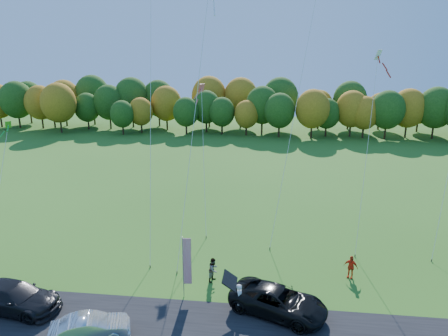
# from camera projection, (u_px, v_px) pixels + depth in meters

# --- Properties ---
(ground) EXTENTS (160.00, 160.00, 0.00)m
(ground) POSITION_uv_depth(u_px,v_px,m) (213.00, 293.00, 26.65)
(ground) COLOR #2C6019
(asphalt_strip) EXTENTS (90.00, 6.00, 0.01)m
(asphalt_strip) POSITION_uv_depth(u_px,v_px,m) (204.00, 333.00, 22.83)
(asphalt_strip) COLOR black
(asphalt_strip) RESTS_ON ground
(tree_line) EXTENTS (116.00, 12.00, 10.00)m
(tree_line) POSITION_uv_depth(u_px,v_px,m) (253.00, 135.00, 79.16)
(tree_line) COLOR #1E4711
(tree_line) RESTS_ON ground
(black_suv) EXTENTS (6.58, 4.80, 1.66)m
(black_suv) POSITION_uv_depth(u_px,v_px,m) (278.00, 301.00, 24.39)
(black_suv) COLOR black
(black_suv) RESTS_ON ground
(silver_sedan) EXTENTS (4.55, 2.96, 1.42)m
(silver_sedan) POSITION_uv_depth(u_px,v_px,m) (90.00, 328.00, 22.18)
(silver_sedan) COLOR silver
(silver_sedan) RESTS_ON ground
(dark_truck_a) EXTENTS (6.22, 3.16, 1.73)m
(dark_truck_a) POSITION_uv_depth(u_px,v_px,m) (14.00, 297.00, 24.73)
(dark_truck_a) COLOR black
(dark_truck_a) RESTS_ON ground
(person_tailgate_a) EXTENTS (0.60, 0.77, 1.87)m
(person_tailgate_a) POSITION_uv_depth(u_px,v_px,m) (240.00, 298.00, 24.51)
(person_tailgate_a) COLOR white
(person_tailgate_a) RESTS_ON ground
(person_tailgate_b) EXTENTS (0.93, 1.03, 1.73)m
(person_tailgate_b) POSITION_uv_depth(u_px,v_px,m) (213.00, 270.00, 27.89)
(person_tailgate_b) COLOR gray
(person_tailgate_b) RESTS_ON ground
(person_east) EXTENTS (1.07, 0.79, 1.69)m
(person_east) POSITION_uv_depth(u_px,v_px,m) (351.00, 267.00, 28.28)
(person_east) COLOR red
(person_east) RESTS_ON ground
(feather_flag) EXTENTS (0.57, 0.13, 4.30)m
(feather_flag) POSITION_uv_depth(u_px,v_px,m) (186.00, 261.00, 25.54)
(feather_flag) COLOR #999999
(feather_flag) RESTS_ON ground
(kite_delta_blue) EXTENTS (3.44, 12.49, 27.78)m
(kite_delta_blue) POSITION_uv_depth(u_px,v_px,m) (151.00, 76.00, 31.76)
(kite_delta_blue) COLOR #4C3F33
(kite_delta_blue) RESTS_ON ground
(kite_parafoil_orange) EXTENTS (6.84, 13.04, 31.77)m
(kite_parafoil_orange) POSITION_uv_depth(u_px,v_px,m) (306.00, 50.00, 33.97)
(kite_parafoil_orange) COLOR #4C3F33
(kite_parafoil_orange) RESTS_ON ground
(kite_delta_red) EXTENTS (2.92, 8.87, 23.08)m
(kite_delta_red) POSITION_uv_depth(u_px,v_px,m) (196.00, 107.00, 29.64)
(kite_delta_red) COLOR #4C3F33
(kite_delta_red) RESTS_ON ground
(kite_diamond_white) EXTENTS (2.09, 5.54, 16.12)m
(kite_diamond_white) POSITION_uv_depth(u_px,v_px,m) (367.00, 152.00, 31.52)
(kite_diamond_white) COLOR #4C3F33
(kite_diamond_white) RESTS_ON ground
(kite_diamond_pink) EXTENTS (2.25, 8.40, 12.99)m
(kite_diamond_pink) POSITION_uv_depth(u_px,v_px,m) (204.00, 157.00, 36.75)
(kite_diamond_pink) COLOR #4C3F33
(kite_diamond_pink) RESTS_ON ground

